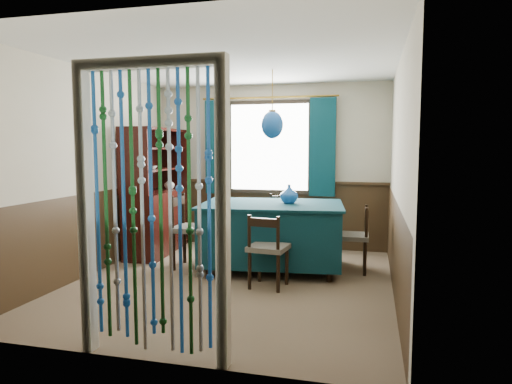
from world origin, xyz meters
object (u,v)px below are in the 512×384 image
(chair_near, at_px, (268,249))
(sideboard, at_px, (156,210))
(chair_left, at_px, (190,229))
(bowl_shelf, at_px, (151,167))
(chair_far, at_px, (281,223))
(chair_right, at_px, (355,237))
(pendant_lamp, at_px, (272,125))
(vase_table, at_px, (289,195))
(vase_sideboard, at_px, (169,183))
(dining_table, at_px, (272,232))

(chair_near, xyz_separation_m, sideboard, (-1.98, 1.29, 0.19))
(chair_left, height_order, bowl_shelf, bowl_shelf)
(chair_far, xyz_separation_m, chair_left, (-1.01, -0.94, 0.04))
(sideboard, height_order, bowl_shelf, sideboard)
(chair_near, bearing_deg, chair_right, 51.77)
(chair_near, distance_m, sideboard, 2.37)
(chair_far, height_order, bowl_shelf, bowl_shelf)
(chair_far, relative_size, bowl_shelf, 4.67)
(pendant_lamp, relative_size, vase_table, 3.91)
(sideboard, xyz_separation_m, bowl_shelf, (0.06, -0.26, 0.64))
(vase_sideboard, bearing_deg, chair_left, -53.45)
(vase_table, relative_size, vase_sideboard, 1.20)
(pendant_lamp, bearing_deg, chair_left, -171.80)
(chair_near, bearing_deg, vase_table, 90.69)
(vase_table, xyz_separation_m, vase_sideboard, (-2.00, 0.79, 0.05))
(chair_left, height_order, vase_table, vase_table)
(chair_far, distance_m, sideboard, 1.84)
(chair_near, distance_m, chair_left, 1.32)
(chair_near, height_order, bowl_shelf, bowl_shelf)
(vase_sideboard, bearing_deg, sideboard, -100.35)
(chair_left, bearing_deg, sideboard, -132.49)
(sideboard, relative_size, pendant_lamp, 2.17)
(vase_sideboard, bearing_deg, pendant_lamp, -25.52)
(chair_right, bearing_deg, chair_near, 133.65)
(vase_table, bearing_deg, sideboard, 167.44)
(chair_far, height_order, vase_table, vase_table)
(bowl_shelf, bearing_deg, chair_far, 16.63)
(bowl_shelf, bearing_deg, chair_right, -2.37)
(dining_table, xyz_separation_m, vase_sideboard, (-1.80, 0.86, 0.52))
(vase_sideboard, bearing_deg, chair_right, -14.12)
(chair_far, xyz_separation_m, sideboard, (-1.82, -0.26, 0.16))
(dining_table, distance_m, chair_near, 0.77)
(dining_table, bearing_deg, chair_right, 1.76)
(chair_right, relative_size, vase_sideboard, 4.63)
(dining_table, height_order, vase_sideboard, vase_sideboard)
(dining_table, xyz_separation_m, chair_left, (-1.05, -0.15, 0.02))
(chair_near, distance_m, vase_table, 0.98)
(sideboard, bearing_deg, chair_near, -37.03)
(chair_left, bearing_deg, chair_right, 95.83)
(chair_right, xyz_separation_m, vase_table, (-0.82, -0.08, 0.51))
(sideboard, bearing_deg, chair_right, -11.49)
(dining_table, distance_m, sideboard, 1.94)
(bowl_shelf, xyz_separation_m, vase_sideboard, (0.00, 0.59, -0.27))
(chair_far, distance_m, chair_right, 1.25)
(sideboard, distance_m, bowl_shelf, 0.70)
(sideboard, bearing_deg, bowl_shelf, -81.09)
(bowl_shelf, distance_m, vase_sideboard, 0.65)
(chair_near, relative_size, chair_far, 0.95)
(chair_left, bearing_deg, chair_near, 60.17)
(vase_sideboard, bearing_deg, chair_far, -2.24)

